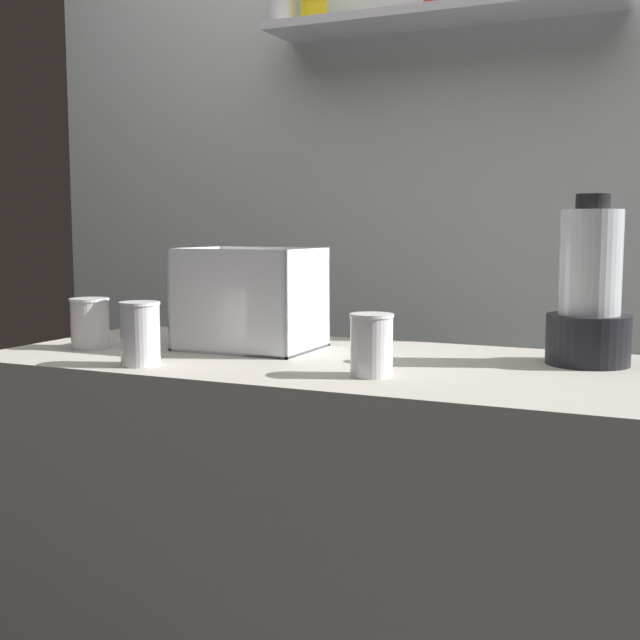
% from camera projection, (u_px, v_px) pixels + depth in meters
% --- Properties ---
extents(counter, '(1.40, 0.64, 0.90)m').
position_uv_depth(counter, '(320.00, 564.00, 1.77)').
color(counter, '#9E998E').
rests_on(counter, ground_plane).
extents(back_wall_unit, '(2.60, 0.24, 2.50)m').
position_uv_depth(back_wall_unit, '(428.00, 195.00, 2.38)').
color(back_wall_unit, silver).
rests_on(back_wall_unit, ground_plane).
extents(carrot_display_bin, '(0.29, 0.22, 0.23)m').
position_uv_depth(carrot_display_bin, '(252.00, 319.00, 1.84)').
color(carrot_display_bin, white).
rests_on(carrot_display_bin, counter).
extents(blender_pitcher, '(0.16, 0.16, 0.34)m').
position_uv_depth(blender_pitcher, '(590.00, 298.00, 1.63)').
color(blender_pitcher, black).
rests_on(blender_pitcher, counter).
extents(juice_cup_carrot_far_left, '(0.09, 0.09, 0.11)m').
position_uv_depth(juice_cup_carrot_far_left, '(90.00, 326.00, 1.86)').
color(juice_cup_carrot_far_left, white).
rests_on(juice_cup_carrot_far_left, counter).
extents(juice_cup_pomegranate_left, '(0.08, 0.08, 0.13)m').
position_uv_depth(juice_cup_pomegranate_left, '(140.00, 338.00, 1.62)').
color(juice_cup_pomegranate_left, white).
rests_on(juice_cup_pomegranate_left, counter).
extents(juice_cup_orange_middle, '(0.08, 0.08, 0.12)m').
position_uv_depth(juice_cup_orange_middle, '(372.00, 348.00, 1.50)').
color(juice_cup_orange_middle, white).
rests_on(juice_cup_orange_middle, counter).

